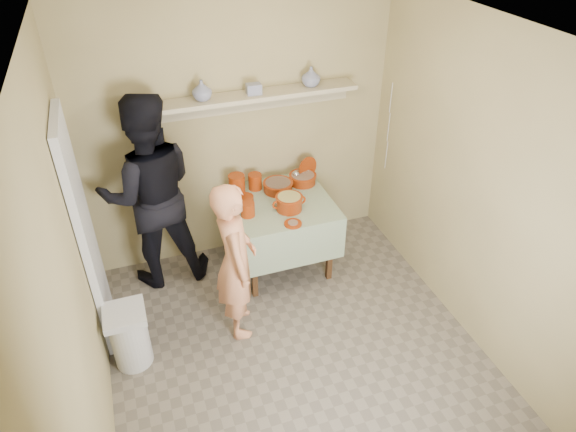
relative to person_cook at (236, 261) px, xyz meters
name	(u,v)px	position (x,y,z in m)	size (l,w,h in m)	color
ground	(301,362)	(0.37, -0.58, -0.73)	(3.50, 3.50, 0.00)	#6E6457
tile_panel	(87,236)	(-1.09, 0.37, 0.27)	(0.06, 0.70, 2.00)	silver
plate_stack_a	(237,185)	(0.27, 0.95, 0.14)	(0.16, 0.16, 0.21)	#801F00
plate_stack_b	(255,182)	(0.46, 0.99, 0.11)	(0.13, 0.13, 0.16)	#801F00
bowl_stack	(248,209)	(0.27, 0.56, 0.10)	(0.13, 0.13, 0.13)	#801F00
empty_bowl	(245,199)	(0.30, 0.81, 0.06)	(0.17, 0.17, 0.05)	#801F00
propped_lid	(308,168)	(1.02, 1.02, 0.15)	(0.23, 0.23, 0.02)	#801F00
vase_right	(311,76)	(1.05, 1.05, 1.08)	(0.17, 0.17, 0.18)	navy
vase_left	(202,90)	(0.04, 1.04, 1.08)	(0.17, 0.17, 0.18)	navy
ceramic_box	(254,89)	(0.50, 1.03, 1.04)	(0.13, 0.09, 0.09)	navy
person_cook	(236,261)	(0.00, 0.00, 0.00)	(0.53, 0.35, 1.46)	#DF8D60
person_helper	(150,193)	(-0.54, 0.93, 0.22)	(0.92, 0.72, 1.90)	black
room_shell	(305,198)	(0.37, -0.58, 0.88)	(3.04, 3.54, 2.62)	tan
serving_table	(280,211)	(0.62, 0.70, -0.09)	(0.97, 0.97, 0.76)	#4C2D16
cazuela_meat_a	(278,186)	(0.66, 0.88, 0.09)	(0.30, 0.30, 0.10)	maroon
cazuela_meat_b	(303,178)	(0.94, 0.94, 0.09)	(0.28, 0.28, 0.10)	maroon
ladle	(297,174)	(0.88, 0.95, 0.14)	(0.08, 0.26, 0.19)	silver
cazuela_rice	(289,202)	(0.65, 0.53, 0.12)	(0.33, 0.25, 0.14)	maroon
front_plate	(293,224)	(0.60, 0.29, 0.04)	(0.16, 0.16, 0.03)	#801F00
wall_shelf	(260,96)	(0.57, 1.07, 0.95)	(1.80, 0.25, 0.21)	#BAAD8A
trash_bin	(130,336)	(-0.93, -0.10, -0.44)	(0.32, 0.32, 0.56)	silver
electrical_cord	(389,127)	(1.84, 0.90, 0.52)	(0.01, 0.05, 0.90)	silver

